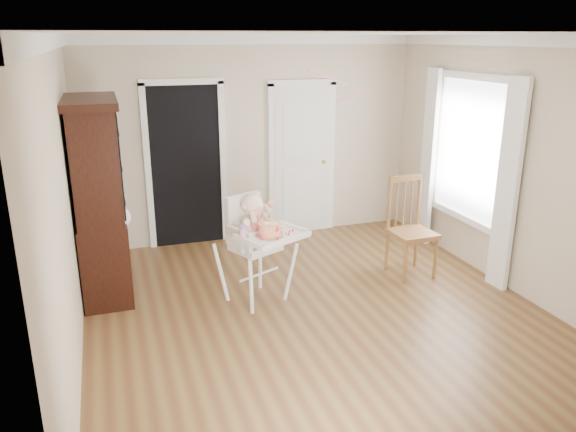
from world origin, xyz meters
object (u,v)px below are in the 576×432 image
object	(u,v)px
sippy_cup	(243,232)
china_cabinet	(100,199)
dining_chair	(411,230)
cake	(270,230)
high_chair	(256,237)

from	to	relation	value
sippy_cup	china_cabinet	world-z (taller)	china_cabinet
china_cabinet	dining_chair	bearing A→B (deg)	-10.43
cake	sippy_cup	xyz separation A→B (m)	(-0.27, 0.02, 0.00)
china_cabinet	high_chair	bearing A→B (deg)	-27.17
high_chair	dining_chair	size ratio (longest dim) A/B	1.01
high_chair	china_cabinet	xyz separation A→B (m)	(-1.48, 0.76, 0.34)
cake	dining_chair	bearing A→B (deg)	12.26
cake	china_cabinet	bearing A→B (deg)	146.93
high_chair	cake	xyz separation A→B (m)	(0.08, -0.26, 0.16)
china_cabinet	dining_chair	distance (m)	3.48
high_chair	cake	world-z (taller)	high_chair
high_chair	china_cabinet	size ratio (longest dim) A/B	0.55
high_chair	sippy_cup	distance (m)	0.34
cake	sippy_cup	distance (m)	0.27
cake	high_chair	bearing A→B (deg)	107.09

